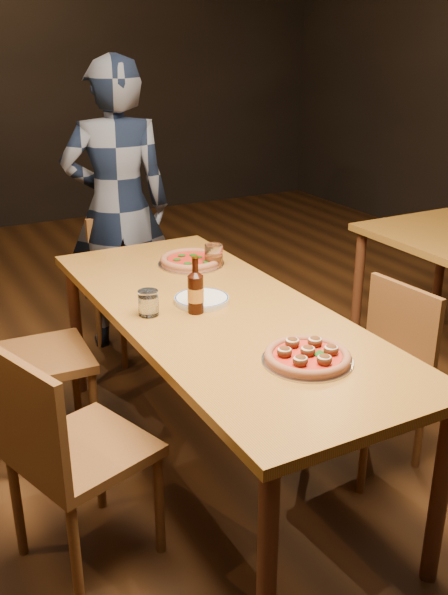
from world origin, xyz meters
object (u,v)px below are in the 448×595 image
diner (118,208)px  water_glass (148,303)px  pizza_meatball (308,356)px  beer_bottle (196,293)px  chair_end (134,285)px  plate_stack (202,300)px  table_main (218,326)px  chair_main_e (368,377)px  chair_main_nw (83,449)px  chair_main_sw (39,356)px  pizza_margherita (191,260)px  amber_glass (214,256)px

diner → water_glass: bearing=89.8°
pizza_meatball → diner: diner is taller
pizza_meatball → beer_bottle: beer_bottle is taller
chair_end → plate_stack: (-0.13, -1.16, 0.34)m
table_main → pizza_meatball: 0.56m
plate_stack → chair_end: bearing=83.5°
chair_main_e → diner: size_ratio=0.49×
chair_main_nw → chair_main_sw: 0.76m
pizza_margherita → chair_main_sw: bearing=-175.6°
chair_main_sw → chair_main_nw: bearing=-179.1°
pizza_meatball → plate_stack: bearing=96.5°
chair_main_e → beer_bottle: size_ratio=3.63×
plate_stack → chair_main_e: bearing=-31.9°
chair_main_e → plate_stack: size_ratio=3.69×
pizza_margherita → pizza_meatball: bearing=-95.1°
plate_stack → beer_bottle: bearing=-128.6°
water_glass → plate_stack: bearing=4.8°
chair_end → amber_glass: size_ratio=7.71×
beer_bottle → plate_stack: bearing=51.4°
plate_stack → amber_glass: size_ratio=2.08×
chair_main_sw → amber_glass: size_ratio=8.52×
chair_main_sw → plate_stack: size_ratio=4.09×
pizza_meatball → pizza_margherita: bearing=84.9°
chair_end → water_glass: water_glass is taller
pizza_meatball → amber_glass: amber_glass is taller
table_main → beer_bottle: bearing=169.5°
table_main → diner: size_ratio=1.17×
chair_main_nw → table_main: bearing=-87.4°
chair_main_nw → amber_glass: chair_main_nw is taller
chair_end → pizza_margherita: (0.04, -0.70, 0.35)m
chair_end → diner: bearing=91.0°
pizza_meatball → plate_stack: size_ratio=1.38×
chair_end → diner: diner is taller
chair_main_sw → plate_stack: 0.79m
diner → beer_bottle: bearing=97.4°
amber_glass → chair_end: bearing=98.8°
chair_main_sw → water_glass: chair_main_sw is taller
chair_end → plate_stack: chair_end is taller
chair_main_e → pizza_meatball: chair_main_e is taller
water_glass → amber_glass: size_ratio=0.93×
chair_main_e → plate_stack: (-0.61, 0.38, 0.34)m
pizza_meatball → chair_main_nw: bearing=157.4°
chair_end → diner: (-0.02, 0.15, 0.43)m
chair_main_sw → table_main: bearing=-125.2°
plate_stack → diner: 1.32m
plate_stack → beer_bottle: size_ratio=0.98×
pizza_margherita → amber_glass: amber_glass is taller
chair_main_e → pizza_margherita: chair_main_e is taller
table_main → chair_main_sw: 0.84m
pizza_margherita → plate_stack: pizza_margherita is taller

